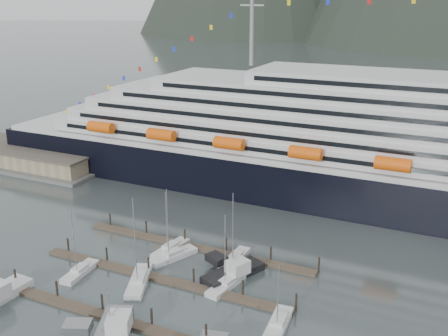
{
  "coord_description": "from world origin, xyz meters",
  "views": [
    {
      "loc": [
        38.83,
        -64.22,
        46.65
      ],
      "look_at": [
        -1.77,
        22.0,
        15.03
      ],
      "focal_mm": 42.0,
      "sensor_mm": 36.0,
      "label": 1
    }
  ],
  "objects": [
    {
      "name": "sailboat_a",
      "position": [
        -18.74,
        -1.33,
        0.42
      ],
      "size": [
        3.04,
        8.59,
        13.77
      ],
      "rotation": [
        0.0,
        0.0,
        1.64
      ],
      "color": "silver",
      "rests_on": "ground"
    },
    {
      "name": "sailboat_d",
      "position": [
        6.46,
        6.31,
        0.41
      ],
      "size": [
        4.16,
        10.64,
        13.71
      ],
      "rotation": [
        0.0,
        0.0,
        1.4
      ],
      "color": "silver",
      "rests_on": "ground"
    },
    {
      "name": "dock_far",
      "position": [
        -4.93,
        16.05,
        0.31
      ],
      "size": [
        48.18,
        2.28,
        3.2
      ],
      "color": "#4F3F32",
      "rests_on": "ground"
    },
    {
      "name": "ground",
      "position": [
        0.0,
        0.0,
        0.0
      ],
      "size": [
        1600.0,
        1600.0,
        0.0
      ],
      "primitive_type": "plane",
      "color": "#4D5A5A",
      "rests_on": "ground"
    },
    {
      "name": "sailboat_c",
      "position": [
        -6.87,
        10.61,
        0.43
      ],
      "size": [
        6.27,
        10.0,
        14.45
      ],
      "rotation": [
        0.0,
        0.0,
        1.17
      ],
      "color": "silver",
      "rests_on": "ground"
    },
    {
      "name": "dock_near",
      "position": [
        -4.93,
        -9.95,
        0.31
      ],
      "size": [
        48.18,
        2.28,
        3.2
      ],
      "color": "#4F3F32",
      "rests_on": "ground"
    },
    {
      "name": "cruise_ship",
      "position": [
        30.03,
        54.94,
        12.04
      ],
      "size": [
        210.0,
        30.4,
        50.3
      ],
      "color": "black",
      "rests_on": "ground"
    },
    {
      "name": "sailboat_b",
      "position": [
        -7.5,
        0.27,
        0.45
      ],
      "size": [
        6.74,
        10.99,
        16.59
      ],
      "rotation": [
        0.0,
        0.0,
        1.97
      ],
      "color": "silver",
      "rests_on": "ground"
    },
    {
      "name": "warehouse",
      "position": [
        -72.0,
        42.0,
        2.25
      ],
      "size": [
        46.0,
        20.0,
        5.8
      ],
      "color": "#595956",
      "rests_on": "ground"
    },
    {
      "name": "sailboat_g",
      "position": [
        4.0,
        14.38,
        0.41
      ],
      "size": [
        2.37,
        9.55,
        14.18
      ],
      "rotation": [
        0.0,
        0.0,
        1.57
      ],
      "color": "silver",
      "rests_on": "ground"
    },
    {
      "name": "trawler_e",
      "position": [
        5.85,
        9.29,
        0.96
      ],
      "size": [
        10.43,
        12.32,
        7.68
      ],
      "rotation": [
        0.0,
        0.0,
        1.15
      ],
      "color": "black",
      "rests_on": "ground"
    },
    {
      "name": "sailboat_h",
      "position": [
        18.0,
        -1.17,
        0.41
      ],
      "size": [
        3.4,
        9.18,
        11.17
      ],
      "rotation": [
        0.0,
        0.0,
        1.66
      ],
      "color": "silver",
      "rests_on": "ground"
    },
    {
      "name": "dock_mid",
      "position": [
        -4.93,
        3.05,
        0.31
      ],
      "size": [
        48.18,
        2.28,
        3.2
      ],
      "color": "#4F3F32",
      "rests_on": "ground"
    },
    {
      "name": "trawler_b",
      "position": [
        -2.81,
        -13.9,
        1.0
      ],
      "size": [
        11.0,
        13.03,
        8.13
      ],
      "rotation": [
        0.0,
        0.0,
        1.98
      ],
      "color": "gray",
      "rests_on": "ground"
    },
    {
      "name": "sailboat_e",
      "position": [
        -8.9,
        13.07,
        0.41
      ],
      "size": [
        3.61,
        9.52,
        12.7
      ],
      "rotation": [
        0.0,
        0.0,
        1.44
      ],
      "color": "silver",
      "rests_on": "ground"
    }
  ]
}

